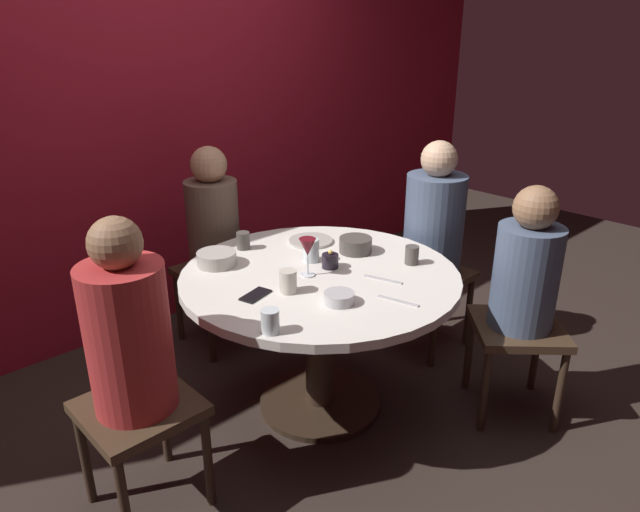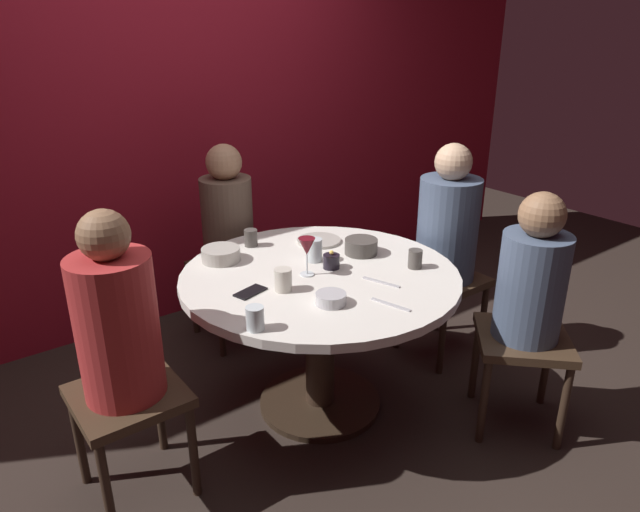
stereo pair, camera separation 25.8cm
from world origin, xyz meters
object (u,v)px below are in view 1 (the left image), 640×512
(dining_table, at_px, (320,303))
(candle_holder, at_px, (330,261))
(cup_far_edge, at_px, (288,281))
(seated_diner_back, at_px, (213,226))
(cup_by_left_diner, at_px, (243,241))
(bowl_serving_large, at_px, (339,298))
(wine_glass, at_px, (308,249))
(cell_phone, at_px, (256,295))
(cup_by_right_diner, at_px, (412,255))
(cup_near_candle, at_px, (270,321))
(bowl_salad_center, at_px, (356,245))
(dinner_plate, at_px, (311,241))
(cup_center_front, at_px, (311,250))
(seated_diner_right, at_px, (434,226))
(seated_diner_front_right, at_px, (525,279))
(bowl_small_white, at_px, (217,259))
(seated_diner_left, at_px, (129,342))

(dining_table, height_order, candle_holder, candle_holder)
(cup_far_edge, bearing_deg, seated_diner_back, 75.55)
(cup_by_left_diner, bearing_deg, bowl_serving_large, -95.79)
(candle_holder, xyz_separation_m, wine_glass, (-0.14, 0.00, 0.09))
(cell_phone, relative_size, cup_by_right_diner, 1.60)
(cup_near_candle, distance_m, cup_far_edge, 0.34)
(dining_table, xyz_separation_m, cup_by_left_diner, (-0.08, 0.48, 0.20))
(cup_far_edge, bearing_deg, cup_by_right_diner, -14.75)
(seated_diner_back, height_order, bowl_salad_center, seated_diner_back)
(cup_by_left_diner, bearing_deg, bowl_salad_center, -47.76)
(dinner_plate, relative_size, cup_by_left_diner, 2.62)
(bowl_salad_center, distance_m, cup_far_edge, 0.55)
(cup_center_front, bearing_deg, cell_phone, -164.13)
(cell_phone, height_order, bowl_serving_large, bowl_serving_large)
(candle_holder, xyz_separation_m, cup_far_edge, (-0.31, -0.07, 0.02))
(bowl_salad_center, height_order, cup_near_candle, cup_near_candle)
(cell_phone, bearing_deg, seated_diner_right, 74.24)
(seated_diner_front_right, relative_size, cup_center_front, 10.33)
(bowl_small_white, height_order, cup_near_candle, cup_near_candle)
(seated_diner_right, distance_m, cup_center_front, 0.81)
(dinner_plate, xyz_separation_m, cell_phone, (-0.59, -0.31, -0.00))
(seated_diner_back, bearing_deg, cup_by_right_diner, 19.34)
(seated_diner_front_right, relative_size, cup_far_edge, 11.54)
(seated_diner_front_right, distance_m, bowl_salad_center, 0.80)
(seated_diner_front_right, distance_m, candle_holder, 0.89)
(bowl_small_white, bearing_deg, wine_glass, -59.01)
(dinner_plate, height_order, bowl_serving_large, bowl_serving_large)
(candle_holder, relative_size, cup_by_left_diner, 1.01)
(wine_glass, bearing_deg, cup_by_right_diner, -27.70)
(dinner_plate, distance_m, cell_phone, 0.67)
(dining_table, distance_m, candle_holder, 0.21)
(bowl_small_white, bearing_deg, dining_table, -53.39)
(seated_diner_left, xyz_separation_m, seated_diner_right, (1.78, -0.00, 0.01))
(dining_table, bearing_deg, wine_glass, 168.64)
(seated_diner_front_right, distance_m, cup_by_right_diner, 0.52)
(cell_phone, distance_m, bowl_serving_large, 0.35)
(wine_glass, distance_m, bowl_small_white, 0.46)
(seated_diner_right, height_order, cup_center_front, seated_diner_right)
(bowl_small_white, bearing_deg, cup_far_edge, -83.21)
(seated_diner_front_right, xyz_separation_m, cup_by_left_diner, (-0.74, 1.13, 0.06))
(cup_far_edge, bearing_deg, bowl_serving_large, -69.05)
(bowl_serving_large, xyz_separation_m, cup_by_left_diner, (0.08, 0.76, 0.02))
(seated_diner_back, distance_m, wine_glass, 0.87)
(cup_by_left_diner, bearing_deg, cup_center_front, -68.27)
(dinner_plate, xyz_separation_m, cup_far_edge, (-0.47, -0.37, 0.04))
(seated_diner_right, bearing_deg, cup_center_front, -9.04)
(seated_diner_front_right, height_order, bowl_salad_center, seated_diner_front_right)
(seated_diner_back, distance_m, candle_holder, 0.86)
(candle_holder, distance_m, cell_phone, 0.44)
(dining_table, height_order, cell_phone, cell_phone)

